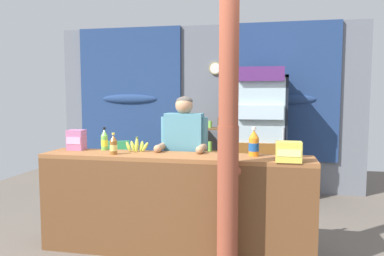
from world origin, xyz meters
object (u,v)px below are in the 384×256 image
stall_counter (172,198)px  soda_bottle_orange_soda (254,144)px  bottle_shelf_rack (206,154)px  timber_post (228,132)px  drink_fridge (260,128)px  snack_box_instant_noodle (289,152)px  shopkeeper (184,150)px  soda_bottle_lime_soda (104,140)px  snack_box_wafer (76,140)px  soda_bottle_iced_tea (114,145)px  plastic_lawn_chair (117,166)px  banana_bunch (137,146)px

stall_counter → soda_bottle_orange_soda: (0.77, 0.18, 0.52)m
bottle_shelf_rack → timber_post: bearing=-76.9°
stall_counter → drink_fridge: size_ratio=1.36×
bottle_shelf_rack → snack_box_instant_noodle: bottle_shelf_rack is taller
shopkeeper → soda_bottle_lime_soda: (-0.82, -0.21, 0.11)m
snack_box_wafer → soda_bottle_iced_tea: bearing=-21.5°
plastic_lawn_chair → soda_bottle_lime_soda: size_ratio=3.50×
soda_bottle_lime_soda → snack_box_wafer: soda_bottle_lime_soda is taller
drink_fridge → soda_bottle_iced_tea: 2.58m
soda_bottle_orange_soda → stall_counter: bearing=-166.6°
shopkeeper → snack_box_wafer: 1.16m
stall_counter → soda_bottle_orange_soda: bearing=13.4°
stall_counter → banana_bunch: (-0.43, 0.22, 0.46)m
soda_bottle_iced_tea → snack_box_wafer: bearing=158.5°
bottle_shelf_rack → soda_bottle_lime_soda: (-0.77, -2.04, 0.45)m
drink_fridge → snack_box_instant_noodle: (0.27, -2.24, -0.01)m
soda_bottle_orange_soda → snack_box_instant_noodle: (0.31, -0.25, -0.03)m
timber_post → snack_box_instant_noodle: (0.51, 0.22, -0.18)m
soda_bottle_lime_soda → bottle_shelf_rack: bearing=69.4°
drink_fridge → shopkeeper: 1.89m
timber_post → snack_box_instant_noodle: timber_post is taller
timber_post → soda_bottle_lime_soda: timber_post is taller
drink_fridge → snack_box_wafer: 2.74m
timber_post → snack_box_instant_noodle: bearing=23.8°
drink_fridge → timber_post: bearing=-95.6°
bottle_shelf_rack → drink_fridge: bearing=-8.4°
stall_counter → snack_box_wafer: (-1.10, 0.21, 0.51)m
plastic_lawn_chair → snack_box_instant_noodle: bearing=-38.2°
soda_bottle_iced_tea → banana_bunch: size_ratio=0.83×
timber_post → bottle_shelf_rack: bearing=103.1°
plastic_lawn_chair → bottle_shelf_rack: bearing=19.7°
banana_bunch → bottle_shelf_rack: bearing=79.3°
soda_bottle_lime_soda → soda_bottle_iced_tea: 0.33m
shopkeeper → snack_box_instant_noodle: shopkeeper is taller
stall_counter → drink_fridge: (0.81, 2.18, 0.50)m
plastic_lawn_chair → snack_box_instant_noodle: (2.42, -1.90, 0.59)m
soda_bottle_iced_tea → stall_counter: bearing=-0.6°
drink_fridge → soda_bottle_lime_soda: drink_fridge is taller
bottle_shelf_rack → stall_counter: bearing=-89.0°
timber_post → plastic_lawn_chair: (-1.91, 2.13, -0.77)m
drink_fridge → banana_bunch: drink_fridge is taller
shopkeeper → soda_bottle_orange_soda: (0.75, -0.28, 0.13)m
drink_fridge → soda_bottle_orange_soda: 1.99m
bottle_shelf_rack → shopkeeper: (0.05, -1.83, 0.34)m
soda_bottle_orange_soda → banana_bunch: bearing=178.3°
bottle_shelf_rack → soda_bottle_orange_soda: size_ratio=4.37×
drink_fridge → plastic_lawn_chair: size_ratio=2.29×
plastic_lawn_chair → banana_bunch: 1.94m
soda_bottle_orange_soda → snack_box_wafer: (-1.87, 0.02, -0.01)m
plastic_lawn_chair → stall_counter: bearing=-53.8°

